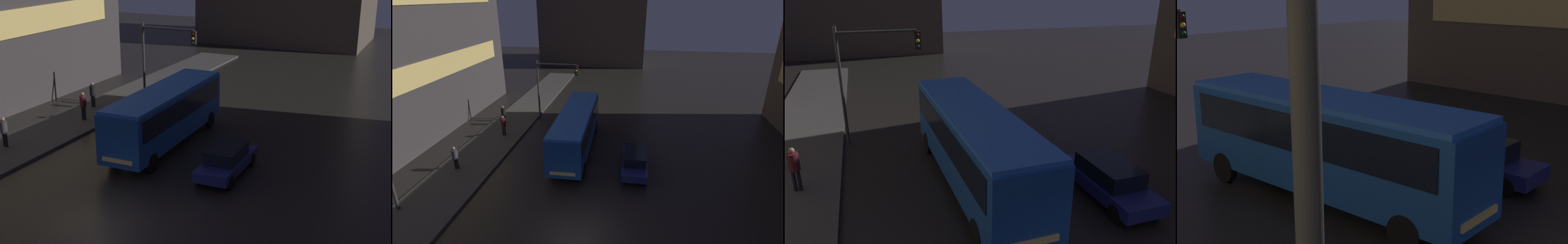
% 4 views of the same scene
% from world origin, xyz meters
% --- Properties ---
extents(ground_plane, '(120.00, 120.00, 0.00)m').
position_xyz_m(ground_plane, '(0.00, 0.00, 0.00)').
color(ground_plane, black).
extents(sidewalk_left, '(4.00, 48.00, 0.15)m').
position_xyz_m(sidewalk_left, '(-9.00, 10.00, 0.07)').
color(sidewalk_left, '#3D3A38').
rests_on(sidewalk_left, ground).
extents(bus_near, '(2.68, 10.45, 3.27)m').
position_xyz_m(bus_near, '(-1.84, 9.24, 2.01)').
color(bus_near, '#194793').
rests_on(bus_near, ground).
extents(car_taxi, '(1.81, 4.55, 1.44)m').
position_xyz_m(car_taxi, '(2.78, 6.92, 0.74)').
color(car_taxi, navy).
rests_on(car_taxi, ground).
extents(pedestrian_near, '(0.48, 0.48, 1.73)m').
position_xyz_m(pedestrian_near, '(-9.67, 13.23, 1.19)').
color(pedestrian_near, black).
rests_on(pedestrian_near, sidewalk_left).
extents(pedestrian_mid, '(0.58, 0.58, 1.80)m').
position_xyz_m(pedestrian_mid, '(-8.54, 10.63, 1.24)').
color(pedestrian_mid, black).
rests_on(pedestrian_mid, sidewalk_left).
extents(pedestrian_far, '(0.47, 0.47, 1.71)m').
position_xyz_m(pedestrian_far, '(-9.54, 4.80, 1.17)').
color(pedestrian_far, black).
rests_on(pedestrian_far, sidewalk_left).
extents(traffic_light_main, '(4.01, 0.35, 5.86)m').
position_xyz_m(traffic_light_main, '(-5.29, 15.20, 4.04)').
color(traffic_light_main, '#2D2D2D').
rests_on(traffic_light_main, ground).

